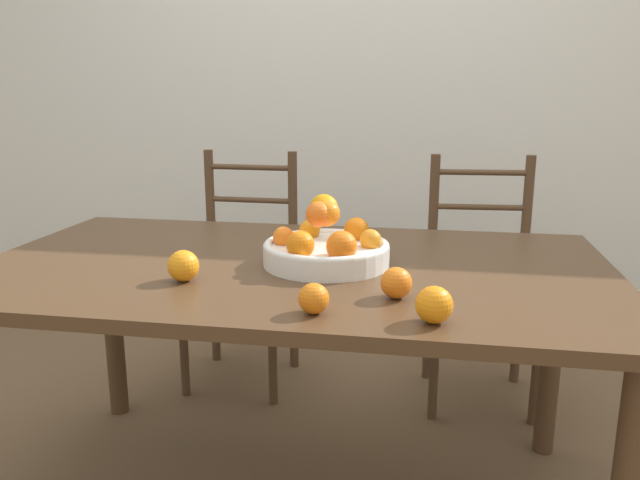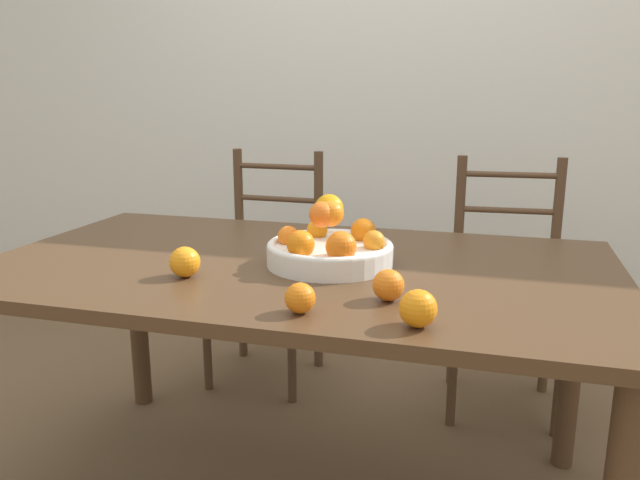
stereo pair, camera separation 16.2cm
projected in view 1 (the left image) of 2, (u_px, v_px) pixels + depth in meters
The scene contains 9 objects.
wall_back at pixel (358, 78), 3.13m from camera, with size 8.00×0.06×2.60m.
dining_table at pixel (293, 293), 1.78m from camera, with size 1.77×1.01×0.77m.
fruit_bowl at pixel (327, 246), 1.74m from camera, with size 0.35×0.35×0.19m.
orange_loose_0 at pixel (183, 266), 1.59m from camera, with size 0.08×0.08×0.08m.
orange_loose_1 at pixel (396, 283), 1.46m from camera, with size 0.07×0.07×0.07m.
orange_loose_2 at pixel (434, 305), 1.30m from camera, with size 0.08×0.08×0.08m.
orange_loose_3 at pixel (314, 299), 1.36m from camera, with size 0.07×0.07×0.07m.
chair_left at pixel (243, 272), 2.68m from camera, with size 0.43×0.41×0.99m.
chair_right at pixel (481, 284), 2.51m from camera, with size 0.45×0.43×0.99m.
Camera 1 is at (0.37, -1.66, 1.25)m, focal length 35.00 mm.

